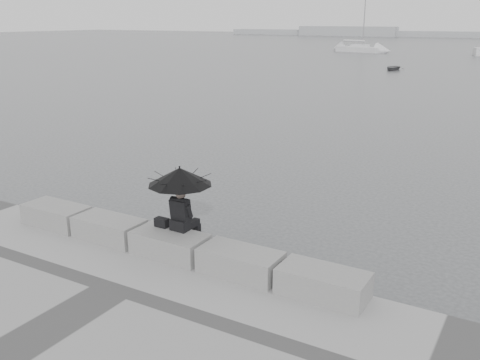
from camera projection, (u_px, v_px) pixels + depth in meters
The scene contains 10 objects.
ground at pixel (184, 269), 11.73m from camera, with size 360.00×360.00×0.00m, color #3F4143.
stone_block_far_left at pixel (57, 215), 12.78m from camera, with size 1.60×0.80×0.50m, color gray.
stone_block_left at pixel (109, 229), 11.96m from camera, with size 1.60×0.80×0.50m, color gray.
stone_block_centre at pixel (170, 244), 11.14m from camera, with size 1.60×0.80×0.50m, color gray.
stone_block_right at pixel (240, 262), 10.32m from camera, with size 1.60×0.80×0.50m, color gray.
stone_block_far_right at pixel (323, 284), 9.50m from camera, with size 1.60×0.80×0.50m, color gray.
seated_person at pixel (180, 182), 10.97m from camera, with size 1.34×1.34×1.39m.
bag at pixel (162, 222), 11.39m from camera, with size 0.30×0.17×0.19m, color black.
sailboat_left at pixel (360, 49), 85.62m from camera, with size 7.90×3.96×12.90m.
dinghy at pixel (393, 68), 56.16m from camera, with size 2.75×1.17×0.47m, color slate.
Camera 1 is at (6.44, -8.57, 5.28)m, focal length 40.00 mm.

